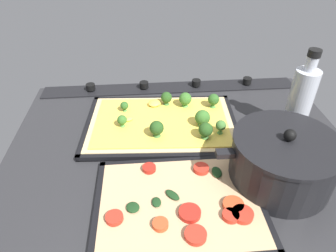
{
  "coord_description": "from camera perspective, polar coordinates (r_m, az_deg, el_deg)",
  "views": [
    {
      "loc": [
        7.88,
        55.12,
        47.98
      ],
      "look_at": [
        3.02,
        -2.99,
        5.12
      ],
      "focal_mm": 32.23,
      "sensor_mm": 36.0,
      "label": 1
    }
  ],
  "objects": [
    {
      "name": "stove_control_panel",
      "position": [
        0.98,
        0.43,
        7.43
      ],
      "size": [
        80.84,
        7.0,
        2.6
      ],
      "color": "black",
      "rests_on": "ground_plane"
    },
    {
      "name": "baking_tray_front",
      "position": [
        0.81,
        -1.25,
        0.17
      ],
      "size": [
        41.58,
        29.38,
        1.3
      ],
      "color": "black",
      "rests_on": "ground_plane"
    },
    {
      "name": "baking_tray_back",
      "position": [
        0.61,
        2.1,
        -14.67
      ],
      "size": [
        33.03,
        25.36,
        1.3
      ],
      "color": "black",
      "rests_on": "ground_plane"
    },
    {
      "name": "cooking_pot",
      "position": [
        0.67,
        20.81,
        -6.09
      ],
      "size": [
        28.3,
        21.52,
        13.29
      ],
      "color": "black",
      "rests_on": "ground_plane"
    },
    {
      "name": "broccoli_pizza",
      "position": [
        0.8,
        -0.36,
        1.02
      ],
      "size": [
        39.04,
        26.84,
        5.79
      ],
      "color": "#D3B77F",
      "rests_on": "baking_tray_front"
    },
    {
      "name": "veggie_pizza_back",
      "position": [
        0.61,
        2.58,
        -14.41
      ],
      "size": [
        30.62,
        22.95,
        1.9
      ],
      "color": "tan",
      "rests_on": "baking_tray_back"
    },
    {
      "name": "oil_bottle",
      "position": [
        0.81,
        23.75,
        4.47
      ],
      "size": [
        5.86,
        5.86,
        22.37
      ],
      "color": "#B7BCC6",
      "rests_on": "ground_plane"
    },
    {
      "name": "ground_plane",
      "position": [
        0.74,
        2.52,
        -5.36
      ],
      "size": [
        84.21,
        67.98,
        3.0
      ],
      "primitive_type": "cube",
      "color": "#28282B"
    }
  ]
}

